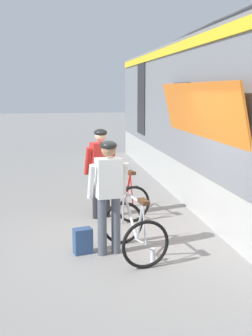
{
  "coord_description": "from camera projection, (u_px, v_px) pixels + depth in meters",
  "views": [
    {
      "loc": [
        -1.21,
        -6.54,
        2.5
      ],
      "look_at": [
        0.09,
        1.08,
        1.05
      ],
      "focal_mm": 44.75,
      "sensor_mm": 36.0,
      "label": 1
    }
  ],
  "objects": [
    {
      "name": "ground_plane",
      "position": [
        132.0,
        241.0,
        7.0
      ],
      "size": [
        80.0,
        80.0,
        0.0
      ],
      "primitive_type": "plane",
      "color": "gray"
    },
    {
      "name": "cyclist_near_in_red",
      "position": [
        101.0,
        165.0,
        8.13
      ],
      "size": [
        0.66,
        0.41,
        1.76
      ],
      "color": "#232328",
      "rests_on": "ground"
    },
    {
      "name": "cyclist_far_in_white",
      "position": [
        109.0,
        187.0,
        6.29
      ],
      "size": [
        0.64,
        0.37,
        1.76
      ],
      "color": "#4C515B",
      "rests_on": "ground"
    },
    {
      "name": "bicycle_near_red",
      "position": [
        122.0,
        196.0,
        8.41
      ],
      "size": [
        0.96,
        1.22,
        0.99
      ],
      "color": "black",
      "rests_on": "ground"
    },
    {
      "name": "bicycle_far_silver",
      "position": [
        134.0,
        230.0,
        6.35
      ],
      "size": [
        0.87,
        1.17,
        0.99
      ],
      "color": "black",
      "rests_on": "ground"
    },
    {
      "name": "backpack_on_platform",
      "position": [
        83.0,
        241.0,
        6.46
      ],
      "size": [
        0.31,
        0.24,
        0.4
      ],
      "primitive_type": "cube",
      "rotation": [
        0.0,
        0.0,
        0.23
      ],
      "color": "navy",
      "rests_on": "ground"
    },
    {
      "name": "water_bottle_near_the_bikes",
      "position": [
        153.0,
        255.0,
        6.15
      ],
      "size": [
        0.07,
        0.07,
        0.21
      ],
      "primitive_type": "cylinder",
      "color": "silver",
      "rests_on": "ground"
    }
  ]
}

